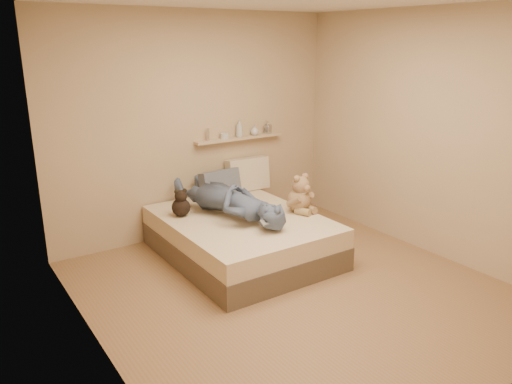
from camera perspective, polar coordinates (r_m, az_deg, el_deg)
room at (r=4.36m, az=4.78°, el=4.22°), size 3.80×3.80×3.80m
bed at (r=5.41m, az=-1.66°, el=-5.12°), size 1.50×1.90×0.45m
game_console at (r=4.82m, az=1.34°, el=-3.33°), size 0.16×0.09×0.05m
teddy_bear at (r=5.46m, az=5.07°, el=-0.50°), size 0.35×0.35×0.43m
dark_plush at (r=5.37m, az=-8.58°, el=-1.42°), size 0.20×0.20×0.31m
pillow_cream at (r=6.26m, az=-0.98°, el=2.07°), size 0.56×0.23×0.42m
pillow_grey at (r=5.91m, az=-4.09°, el=0.83°), size 0.52×0.26×0.36m
person at (r=5.32m, az=-3.12°, el=-0.84°), size 0.81×1.61×0.37m
wall_shelf at (r=6.19m, az=-1.92°, el=6.16°), size 1.20×0.12×0.03m
shelf_bottles at (r=6.23m, az=-1.12°, el=7.11°), size 0.93×0.14×0.22m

